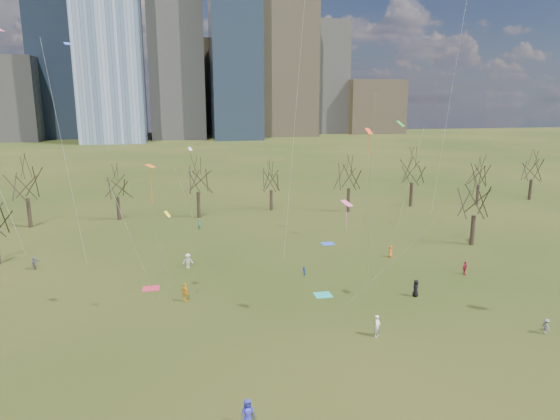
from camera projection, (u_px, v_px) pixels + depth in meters
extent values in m
plane|color=black|center=(310.00, 325.00, 40.62)|extent=(500.00, 500.00, 0.00)
cube|color=slate|center=(175.00, 32.00, 224.55)|extent=(24.00, 24.00, 95.00)
cube|color=#384C66|center=(235.00, 19.00, 219.11)|extent=(22.00, 22.00, 105.00)
cube|color=#726347|center=(285.00, 62.00, 247.21)|extent=(28.00, 28.00, 72.00)
cube|color=#384C66|center=(62.00, 67.00, 231.73)|extent=(25.00, 25.00, 65.00)
cube|color=slate|center=(324.00, 78.00, 268.06)|extent=(22.00, 22.00, 58.00)
cube|color=#726347|center=(202.00, 88.00, 265.69)|extent=(30.00, 30.00, 48.00)
cube|color=slate|center=(0.00, 99.00, 220.32)|extent=(35.00, 30.00, 36.00)
cube|color=#726347|center=(370.00, 107.00, 271.55)|extent=(30.00, 28.00, 28.00)
cylinder|color=black|center=(29.00, 213.00, 71.21)|extent=(0.55, 0.55, 4.28)
cylinder|color=black|center=(118.00, 208.00, 75.60)|extent=(0.52, 0.52, 3.60)
cylinder|color=black|center=(199.00, 205.00, 76.99)|extent=(0.54, 0.54, 4.05)
cylinder|color=black|center=(271.00, 200.00, 82.34)|extent=(0.51, 0.51, 3.38)
cylinder|color=black|center=(348.00, 200.00, 80.85)|extent=(0.54, 0.54, 3.96)
cylinder|color=black|center=(411.00, 195.00, 85.15)|extent=(0.54, 0.54, 4.14)
cylinder|color=black|center=(478.00, 195.00, 86.66)|extent=(0.52, 0.52, 3.51)
cylinder|color=black|center=(530.00, 190.00, 90.95)|extent=(0.53, 0.53, 3.74)
cylinder|color=black|center=(473.00, 230.00, 62.61)|extent=(0.53, 0.53, 3.83)
cube|color=teal|center=(323.00, 295.00, 46.83)|extent=(1.60, 1.50, 0.03)
cube|color=blue|center=(328.00, 244.00, 63.42)|extent=(1.60, 1.50, 0.03)
cube|color=#BC253C|center=(151.00, 288.00, 48.43)|extent=(1.60, 1.50, 0.03)
imported|color=#272BAA|center=(247.00, 413.00, 27.86)|extent=(0.89, 0.65, 1.68)
imported|color=white|center=(377.00, 326.00, 38.52)|extent=(0.74, 0.74, 1.74)
imported|color=slate|center=(546.00, 326.00, 38.98)|extent=(0.52, 0.84, 1.26)
imported|color=orange|center=(185.00, 293.00, 45.16)|extent=(0.93, 1.06, 1.72)
imported|color=black|center=(416.00, 288.00, 46.35)|extent=(0.80, 0.94, 1.63)
imported|color=#2550A1|center=(304.00, 271.00, 51.74)|extent=(0.40, 0.51, 1.01)
imported|color=silver|center=(188.00, 261.00, 54.16)|extent=(1.11, 0.70, 1.64)
imported|color=#B81A39|center=(465.00, 268.00, 52.08)|extent=(0.92, 0.74, 1.47)
imported|color=slate|center=(34.00, 263.00, 53.78)|extent=(0.97, 1.40, 1.46)
imported|color=orange|center=(390.00, 251.00, 57.93)|extent=(0.68, 0.80, 1.40)
imported|color=#1A7668|center=(199.00, 225.00, 69.90)|extent=(0.43, 0.60, 1.54)
plane|color=orange|center=(150.00, 166.00, 38.54)|extent=(1.07, 1.07, 0.21)
cylinder|color=silver|center=(138.00, 255.00, 35.39)|extent=(1.98, 8.84, 11.56)
cylinder|color=orange|center=(152.00, 186.00, 38.89)|extent=(0.04, 0.04, 2.70)
plane|color=yellow|center=(376.00, 94.00, 44.80)|extent=(0.82, 0.88, 0.38)
cylinder|color=silver|center=(371.00, 198.00, 41.66)|extent=(4.05, 9.60, 17.02)
plane|color=#E8557F|center=(0.00, 30.00, 49.36)|extent=(1.15, 1.18, 0.37)
cylinder|color=silver|center=(295.00, 119.00, 44.85)|extent=(0.08, 9.78, 29.67)
plane|color=green|center=(401.00, 124.00, 60.41)|extent=(1.40, 1.35, 0.64)
cylinder|color=silver|center=(408.00, 184.00, 58.53)|extent=(0.54, 6.96, 13.70)
plane|color=blue|center=(67.00, 43.00, 46.62)|extent=(1.06, 1.03, 0.29)
cylinder|color=silver|center=(66.00, 162.00, 46.46)|extent=(1.20, 5.04, 21.69)
plane|color=#F43D14|center=(369.00, 131.00, 64.69)|extent=(1.39, 1.24, 0.77)
cylinder|color=silver|center=(367.00, 185.00, 61.18)|extent=(3.69, 9.44, 12.55)
cylinder|color=#F43D14|center=(368.00, 145.00, 65.09)|extent=(0.04, 0.04, 3.00)
plane|color=yellow|center=(167.00, 214.00, 39.65)|extent=(0.62, 0.70, 0.45)
cylinder|color=silver|center=(165.00, 271.00, 37.90)|extent=(0.67, 5.28, 7.67)
cylinder|color=silver|center=(450.00, 101.00, 68.75)|extent=(1.21, 3.89, 32.72)
plane|color=silver|center=(190.00, 149.00, 69.56)|extent=(0.85, 0.78, 0.45)
cylinder|color=silver|center=(182.00, 188.00, 67.14)|extent=(2.73, 6.76, 9.83)
plane|color=#F2598C|center=(347.00, 203.00, 38.81)|extent=(1.21, 1.19, 0.40)
cylinder|color=silver|center=(385.00, 268.00, 36.99)|extent=(4.02, 6.64, 8.69)
cylinder|color=#F2598C|center=(346.00, 219.00, 39.08)|extent=(0.04, 0.04, 1.98)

